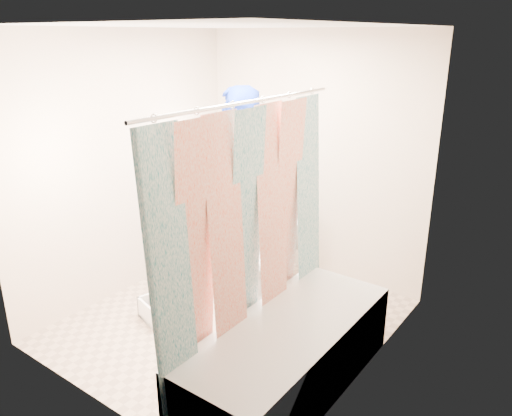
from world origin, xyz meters
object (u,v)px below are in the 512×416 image
Objects in this scene: plumber at (236,190)px; cleaning_caddy at (159,311)px; bathtub at (288,354)px; toilet at (270,257)px.

cleaning_caddy is (-0.10, -0.96, -0.87)m from plumber.
bathtub reaches higher than cleaning_caddy.
cleaning_caddy is (-0.45, -1.02, -0.25)m from toilet.
toilet reaches higher than cleaning_caddy.
toilet is at bearing 69.09° from plumber.
plumber is at bearing 140.68° from bathtub.
cleaning_caddy is at bearing -37.45° from plumber.
plumber reaches higher than toilet.
bathtub is 1.43m from toilet.
bathtub is 1.37m from cleaning_caddy.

